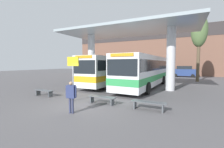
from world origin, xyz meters
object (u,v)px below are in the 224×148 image
Objects in this scene: waiting_bench_near_pillar at (102,98)px; waiting_bench_mid_platform at (44,92)px; transit_bus_left_bay at (115,69)px; waiting_bench_far_platform at (148,104)px; pedestrian_waiting at (71,94)px; transit_bus_center_bay at (146,70)px; parked_car_street at (184,72)px; info_sign_platform at (73,70)px; poplar_tree_behind_left at (199,32)px.

waiting_bench_near_pillar and waiting_bench_mid_platform have the same top height.
waiting_bench_near_pillar is (3.10, -8.57, -1.44)m from transit_bus_left_bay.
transit_bus_left_bay is at bearing 124.67° from waiting_bench_far_platform.
pedestrian_waiting is (-3.33, -2.15, 0.62)m from waiting_bench_far_platform.
transit_bus_left_bay reaches higher than pedestrian_waiting.
transit_bus_center_bay is 2.58× the size of parked_car_street.
waiting_bench_far_platform is 0.63× the size of info_sign_platform.
waiting_bench_mid_platform is 0.36× the size of parked_car_street.
transit_bus_center_bay is at bearing -123.43° from poplar_tree_behind_left.
waiting_bench_mid_platform is 0.57× the size of info_sign_platform.
waiting_bench_mid_platform and waiting_bench_far_platform have the same top height.
waiting_bench_near_pillar is at bearing 86.57° from transit_bus_center_bay.
info_sign_platform is 24.31m from parked_car_street.
transit_bus_center_bay reaches higher than waiting_bench_near_pillar.
pedestrian_waiting is 25.89m from parked_car_street.
poplar_tree_behind_left is (6.11, 15.70, 6.41)m from waiting_bench_near_pillar.
transit_bus_center_bay reaches higher than waiting_bench_far_platform.
poplar_tree_behind_left reaches higher than pedestrian_waiting.
waiting_bench_far_platform is 5.21m from info_sign_platform.
waiting_bench_near_pillar is at bearing -111.25° from poplar_tree_behind_left.
pedestrian_waiting is (-1.33, -9.86, -0.83)m from transit_bus_center_bay.
parked_car_street reaches higher than pedestrian_waiting.
transit_bus_left_bay is 12.66m from poplar_tree_behind_left.
info_sign_platform reaches higher than waiting_bench_mid_platform.
info_sign_platform is (1.02, -8.71, 0.29)m from transit_bus_left_bay.
waiting_bench_near_pillar is 2.83m from waiting_bench_far_platform.
poplar_tree_behind_left is at bearing -78.48° from parked_car_street.
pedestrian_waiting reaches higher than waiting_bench_mid_platform.
parked_car_street reaches higher than waiting_bench_near_pillar.
parked_car_street is (1.55, 23.27, 0.65)m from waiting_bench_far_platform.
info_sign_platform is 2.79m from pedestrian_waiting.
waiting_bench_near_pillar is 23.68m from parked_car_street.
transit_bus_center_bay is at bearing 83.86° from waiting_bench_near_pillar.
waiting_bench_mid_platform is 1.05× the size of pedestrian_waiting.
waiting_bench_near_pillar is at bearing -101.97° from parked_car_street.
transit_bus_center_bay reaches higher than waiting_bench_mid_platform.
waiting_bench_near_pillar is at bearing 0.00° from waiting_bench_mid_platform.
info_sign_platform is 0.32× the size of poplar_tree_behind_left.
parked_car_street is at bearing 102.82° from poplar_tree_behind_left.
transit_bus_center_bay reaches higher than transit_bus_left_bay.
transit_bus_left_bay reaches higher than waiting_bench_mid_platform.
transit_bus_left_bay is at bearing -9.75° from transit_bus_center_bay.
waiting_bench_far_platform is 23.33m from parked_car_street.
parked_car_street reaches higher than waiting_bench_mid_platform.
transit_bus_center_bay is 8.37m from info_sign_platform.
transit_bus_left_bay is 11.07m from pedestrian_waiting.
info_sign_platform is (-4.91, -0.14, 1.73)m from waiting_bench_far_platform.
poplar_tree_behind_left is 1.98× the size of parked_car_street.
pedestrian_waiting is at bearing -103.06° from waiting_bench_near_pillar.
waiting_bench_mid_platform is at bearing 180.00° from waiting_bench_far_platform.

